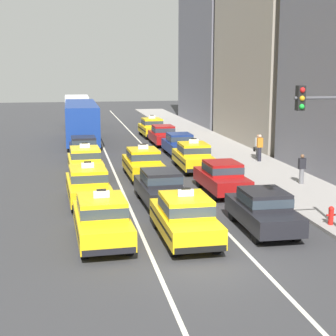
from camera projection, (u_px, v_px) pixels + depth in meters
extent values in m
plane|color=#353538|center=(205.00, 263.00, 16.70)|extent=(160.00, 160.00, 0.00)
cube|color=silver|center=(108.00, 158.00, 35.71)|extent=(0.14, 80.00, 0.01)
cube|color=silver|center=(155.00, 157.00, 36.29)|extent=(0.14, 80.00, 0.01)
cube|color=#9E9993|center=(257.00, 166.00, 32.47)|extent=(4.00, 90.00, 0.15)
cube|color=slate|center=(220.00, 25.00, 56.49)|extent=(6.00, 15.28, 21.05)
cylinder|color=black|center=(79.00, 222.00, 19.97)|extent=(0.26, 0.65, 0.64)
cylinder|color=black|center=(117.00, 220.00, 20.29)|extent=(0.26, 0.65, 0.64)
cylinder|color=black|center=(84.00, 249.00, 17.04)|extent=(0.26, 0.65, 0.64)
cylinder|color=black|center=(129.00, 246.00, 17.36)|extent=(0.26, 0.65, 0.64)
cube|color=yellow|center=(102.00, 224.00, 18.60)|extent=(1.97, 4.57, 0.70)
cube|color=black|center=(102.00, 222.00, 18.59)|extent=(1.98, 4.21, 0.10)
cube|color=yellow|center=(102.00, 206.00, 18.32)|extent=(1.68, 2.16, 0.64)
cube|color=#2D3842|center=(102.00, 206.00, 18.32)|extent=(1.70, 2.18, 0.35)
cube|color=white|center=(101.00, 194.00, 18.24)|extent=(0.56, 0.14, 0.24)
cube|color=black|center=(101.00, 190.00, 18.21)|extent=(0.32, 0.12, 0.06)
cube|color=black|center=(96.00, 214.00, 20.76)|extent=(1.71, 0.21, 0.20)
cube|color=black|center=(109.00, 251.00, 16.53)|extent=(1.71, 0.21, 0.20)
cylinder|color=black|center=(70.00, 189.00, 25.34)|extent=(0.27, 0.65, 0.64)
cylinder|color=black|center=(101.00, 188.00, 25.67)|extent=(0.27, 0.65, 0.64)
cylinder|color=black|center=(74.00, 205.00, 22.41)|extent=(0.27, 0.65, 0.64)
cylinder|color=black|center=(108.00, 203.00, 22.74)|extent=(0.27, 0.65, 0.64)
cube|color=yellow|center=(88.00, 188.00, 23.97)|extent=(2.00, 4.58, 0.70)
cube|color=black|center=(88.00, 187.00, 23.96)|extent=(2.00, 4.22, 0.10)
cube|color=yellow|center=(88.00, 175.00, 23.70)|extent=(1.69, 2.17, 0.64)
cube|color=#2D3842|center=(88.00, 175.00, 23.70)|extent=(1.71, 2.19, 0.35)
cube|color=white|center=(88.00, 165.00, 23.62)|extent=(0.56, 0.14, 0.24)
cube|color=black|center=(88.00, 162.00, 23.59)|extent=(0.32, 0.12, 0.06)
cube|color=black|center=(85.00, 184.00, 26.13)|extent=(1.71, 0.22, 0.20)
cube|color=black|center=(93.00, 206.00, 21.91)|extent=(1.71, 0.22, 0.20)
cylinder|color=black|center=(71.00, 166.00, 31.20)|extent=(0.26, 0.65, 0.64)
cylinder|color=black|center=(96.00, 165.00, 31.52)|extent=(0.26, 0.65, 0.64)
cylinder|color=black|center=(73.00, 177.00, 28.27)|extent=(0.26, 0.65, 0.64)
cylinder|color=black|center=(101.00, 175.00, 28.58)|extent=(0.26, 0.65, 0.64)
cube|color=yellow|center=(85.00, 165.00, 29.83)|extent=(1.96, 4.56, 0.70)
cube|color=black|center=(85.00, 164.00, 29.82)|extent=(1.96, 4.20, 0.10)
cube|color=yellow|center=(85.00, 153.00, 29.56)|extent=(1.67, 2.15, 0.64)
cube|color=#2D3842|center=(85.00, 153.00, 29.56)|extent=(1.69, 2.17, 0.35)
cube|color=white|center=(85.00, 146.00, 29.47)|extent=(0.56, 0.14, 0.24)
cube|color=black|center=(85.00, 143.00, 29.44)|extent=(0.32, 0.12, 0.06)
cube|color=black|center=(83.00, 162.00, 31.99)|extent=(1.71, 0.20, 0.20)
cube|color=black|center=(88.00, 177.00, 27.76)|extent=(1.71, 0.20, 0.20)
cylinder|color=black|center=(72.00, 152.00, 36.33)|extent=(0.26, 0.65, 0.64)
cylinder|color=black|center=(93.00, 152.00, 36.63)|extent=(0.26, 0.65, 0.64)
cylinder|color=black|center=(74.00, 159.00, 33.60)|extent=(0.26, 0.65, 0.64)
cylinder|color=black|center=(96.00, 158.00, 33.90)|extent=(0.26, 0.65, 0.64)
cube|color=black|center=(84.00, 150.00, 35.05)|extent=(1.87, 4.35, 0.66)
cube|color=black|center=(83.00, 141.00, 34.84)|extent=(1.61, 1.94, 0.60)
cube|color=#2D3842|center=(83.00, 141.00, 34.84)|extent=(1.63, 1.96, 0.33)
cylinder|color=black|center=(69.00, 134.00, 46.54)|extent=(0.24, 0.64, 0.64)
cylinder|color=black|center=(92.00, 133.00, 46.90)|extent=(0.24, 0.64, 0.64)
cylinder|color=black|center=(70.00, 144.00, 40.06)|extent=(0.24, 0.64, 0.64)
cylinder|color=black|center=(96.00, 144.00, 40.42)|extent=(0.24, 0.64, 0.64)
cube|color=navy|center=(81.00, 121.00, 43.21)|extent=(2.52, 11.20, 2.90)
cube|color=#2D3842|center=(81.00, 118.00, 43.16)|extent=(2.54, 10.76, 0.84)
cube|color=black|center=(79.00, 102.00, 48.34)|extent=(2.13, 0.08, 0.36)
cylinder|color=black|center=(68.00, 123.00, 55.18)|extent=(0.24, 0.64, 0.64)
cylinder|color=black|center=(86.00, 123.00, 55.51)|extent=(0.24, 0.64, 0.64)
cylinder|color=black|center=(68.00, 127.00, 51.41)|extent=(0.24, 0.64, 0.64)
cylinder|color=black|center=(87.00, 127.00, 51.75)|extent=(0.24, 0.64, 0.64)
cube|color=#194C8C|center=(77.00, 112.00, 56.09)|extent=(2.11, 2.21, 2.10)
cube|color=#2D3842|center=(77.00, 109.00, 57.07)|extent=(1.93, 0.07, 0.76)
cube|color=silver|center=(77.00, 109.00, 52.84)|extent=(2.33, 5.21, 2.70)
cylinder|color=black|center=(157.00, 220.00, 20.20)|extent=(0.25, 0.64, 0.64)
cylinder|color=black|center=(194.00, 218.00, 20.49)|extent=(0.25, 0.64, 0.64)
cylinder|color=black|center=(173.00, 247.00, 17.26)|extent=(0.25, 0.64, 0.64)
cylinder|color=black|center=(216.00, 244.00, 17.54)|extent=(0.25, 0.64, 0.64)
cube|color=yellow|center=(185.00, 222.00, 18.81)|extent=(1.85, 4.52, 0.70)
cube|color=black|center=(185.00, 221.00, 18.80)|extent=(1.87, 4.16, 0.10)
cube|color=yellow|center=(186.00, 205.00, 18.54)|extent=(1.63, 2.12, 0.64)
cube|color=#2D3842|center=(186.00, 205.00, 18.54)|extent=(1.65, 2.14, 0.35)
cube|color=white|center=(186.00, 193.00, 18.45)|extent=(0.56, 0.13, 0.24)
cube|color=black|center=(186.00, 189.00, 18.42)|extent=(0.32, 0.11, 0.06)
cube|color=black|center=(172.00, 212.00, 20.98)|extent=(1.71, 0.16, 0.20)
cube|color=black|center=(200.00, 249.00, 16.73)|extent=(1.71, 0.16, 0.20)
cylinder|color=black|center=(139.00, 191.00, 24.95)|extent=(0.26, 0.65, 0.64)
cylinder|color=black|center=(169.00, 190.00, 25.27)|extent=(0.26, 0.65, 0.64)
cylinder|color=black|center=(151.00, 206.00, 22.24)|extent=(0.26, 0.65, 0.64)
cylinder|color=black|center=(184.00, 204.00, 22.55)|extent=(0.26, 0.65, 0.64)
cube|color=black|center=(160.00, 190.00, 23.69)|extent=(1.93, 4.37, 0.66)
cube|color=black|center=(161.00, 177.00, 23.47)|extent=(1.63, 1.96, 0.60)
cube|color=#2D3842|center=(161.00, 177.00, 23.47)|extent=(1.65, 1.98, 0.33)
cylinder|color=black|center=(126.00, 168.00, 30.77)|extent=(0.25, 0.65, 0.64)
cylinder|color=black|center=(151.00, 167.00, 31.07)|extent=(0.25, 0.65, 0.64)
cylinder|color=black|center=(134.00, 178.00, 27.83)|extent=(0.25, 0.65, 0.64)
cylinder|color=black|center=(161.00, 177.00, 28.13)|extent=(0.25, 0.65, 0.64)
cube|color=yellow|center=(143.00, 166.00, 29.38)|extent=(1.90, 4.54, 0.70)
cube|color=black|center=(143.00, 165.00, 29.37)|extent=(1.91, 4.18, 0.10)
cube|color=yellow|center=(143.00, 155.00, 29.11)|extent=(1.65, 2.13, 0.64)
cube|color=#2D3842|center=(143.00, 155.00, 29.11)|extent=(1.67, 2.16, 0.35)
cube|color=white|center=(143.00, 147.00, 29.03)|extent=(0.56, 0.13, 0.24)
cube|color=black|center=(143.00, 144.00, 29.00)|extent=(0.32, 0.12, 0.06)
cube|color=black|center=(137.00, 163.00, 31.55)|extent=(1.71, 0.18, 0.20)
cube|color=black|center=(150.00, 179.00, 27.31)|extent=(1.71, 0.18, 0.20)
cylinder|color=black|center=(233.00, 213.00, 21.24)|extent=(0.25, 0.64, 0.64)
cylinder|color=black|center=(267.00, 211.00, 21.48)|extent=(0.25, 0.64, 0.64)
cylinder|color=black|center=(257.00, 235.00, 18.49)|extent=(0.25, 0.64, 0.64)
cylinder|color=black|center=(296.00, 232.00, 18.74)|extent=(0.25, 0.64, 0.64)
cube|color=black|center=(263.00, 214.00, 19.92)|extent=(1.80, 4.32, 0.66)
cube|color=black|center=(264.00, 198.00, 19.71)|extent=(1.58, 1.92, 0.60)
cube|color=#2D3842|center=(264.00, 198.00, 19.71)|extent=(1.60, 1.94, 0.33)
cylinder|color=black|center=(200.00, 181.00, 27.11)|extent=(0.25, 0.65, 0.64)
cylinder|color=black|center=(226.00, 180.00, 27.41)|extent=(0.25, 0.65, 0.64)
cylinder|color=black|center=(216.00, 194.00, 24.39)|extent=(0.25, 0.65, 0.64)
cylinder|color=black|center=(245.00, 193.00, 24.68)|extent=(0.25, 0.65, 0.64)
cube|color=maroon|center=(222.00, 180.00, 25.84)|extent=(1.86, 4.34, 0.66)
cube|color=maroon|center=(222.00, 168.00, 25.62)|extent=(1.60, 1.93, 0.60)
cube|color=#2D3842|center=(222.00, 168.00, 25.62)|extent=(1.62, 1.96, 0.33)
cylinder|color=black|center=(176.00, 161.00, 33.02)|extent=(0.25, 0.64, 0.64)
cylinder|color=black|center=(199.00, 160.00, 33.26)|extent=(0.25, 0.64, 0.64)
cylinder|color=black|center=(186.00, 170.00, 30.06)|extent=(0.25, 0.64, 0.64)
cylinder|color=black|center=(211.00, 169.00, 30.30)|extent=(0.25, 0.64, 0.64)
cube|color=yellow|center=(193.00, 159.00, 31.59)|extent=(1.88, 4.53, 0.70)
cube|color=black|center=(193.00, 158.00, 31.58)|extent=(1.89, 4.17, 0.10)
cube|color=yellow|center=(194.00, 149.00, 31.32)|extent=(1.64, 2.13, 0.64)
cube|color=#2D3842|center=(194.00, 149.00, 31.32)|extent=(1.66, 2.15, 0.35)
cube|color=white|center=(194.00, 141.00, 31.24)|extent=(0.56, 0.13, 0.24)
cube|color=black|center=(194.00, 139.00, 31.21)|extent=(0.32, 0.12, 0.06)
cube|color=black|center=(186.00, 157.00, 33.78)|extent=(1.71, 0.17, 0.20)
cube|color=black|center=(201.00, 170.00, 29.50)|extent=(1.71, 0.17, 0.20)
cylinder|color=black|center=(165.00, 148.00, 38.03)|extent=(0.25, 0.64, 0.64)
cylinder|color=black|center=(185.00, 148.00, 38.30)|extent=(0.25, 0.64, 0.64)
cylinder|color=black|center=(173.00, 155.00, 35.30)|extent=(0.25, 0.64, 0.64)
cylinder|color=black|center=(194.00, 154.00, 35.57)|extent=(0.25, 0.64, 0.64)
cube|color=navy|center=(179.00, 147.00, 36.74)|extent=(1.80, 4.32, 0.66)
cube|color=navy|center=(179.00, 138.00, 36.52)|extent=(1.58, 1.92, 0.60)
cube|color=#2D3842|center=(179.00, 138.00, 36.52)|extent=(1.60, 1.94, 0.33)
cylinder|color=black|center=(151.00, 139.00, 43.02)|extent=(0.24, 0.64, 0.64)
cylinder|color=black|center=(168.00, 139.00, 43.29)|extent=(0.24, 0.64, 0.64)
cylinder|color=black|center=(157.00, 144.00, 40.29)|extent=(0.24, 0.64, 0.64)
cylinder|color=black|center=(175.00, 143.00, 40.56)|extent=(0.24, 0.64, 0.64)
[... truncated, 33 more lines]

